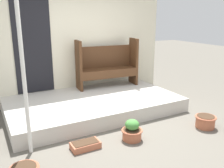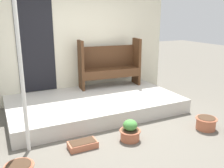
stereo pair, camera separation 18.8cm
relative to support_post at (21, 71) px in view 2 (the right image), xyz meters
name	(u,v)px [view 2 (the right image)]	position (x,y,z in m)	size (l,w,h in m)	color
ground_plane	(118,128)	(1.55, 0.08, -1.22)	(24.00, 24.00, 0.00)	#666056
porch_slab	(95,104)	(1.50, 1.07, -1.08)	(3.48, 1.99, 0.28)	beige
house_wall	(76,44)	(1.46, 2.09, 0.08)	(4.68, 0.08, 2.60)	beige
support_post	(21,71)	(0.00, 0.00, 0.00)	(0.06, 0.06, 2.45)	white
bench	(109,63)	(2.18, 1.76, -0.38)	(1.50, 0.53, 1.14)	#4C2D19
flower_pot_middle	(130,131)	(1.53, -0.40, -1.07)	(0.35, 0.35, 0.35)	#B26042
flower_pot_right	(206,123)	(2.95, -0.64, -1.10)	(0.38, 0.38, 0.22)	#B26042
planter_box_rect	(83,145)	(0.75, -0.30, -1.17)	(0.44, 0.24, 0.11)	#B76647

